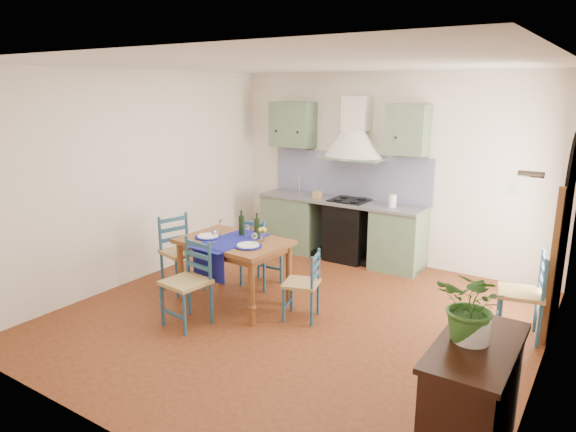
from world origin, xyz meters
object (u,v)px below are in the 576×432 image
(dining_table, at_px, (234,248))
(sideboard, at_px, (471,401))
(chair_near, at_px, (188,282))
(potted_plant, at_px, (473,306))

(dining_table, height_order, sideboard, dining_table)
(sideboard, bearing_deg, chair_near, 169.63)
(chair_near, xyz_separation_m, sideboard, (3.18, -0.58, 0.02))
(dining_table, distance_m, sideboard, 3.37)
(chair_near, height_order, sideboard, chair_near)
(dining_table, relative_size, potted_plant, 2.60)
(dining_table, bearing_deg, chair_near, -95.86)
(potted_plant, bearing_deg, chair_near, 169.77)
(dining_table, distance_m, potted_plant, 3.35)
(dining_table, relative_size, sideboard, 1.24)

